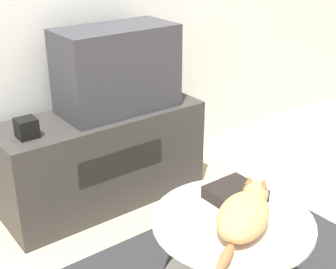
{
  "coord_description": "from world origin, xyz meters",
  "views": [
    {
      "loc": [
        -1.28,
        -1.07,
        1.57
      ],
      "look_at": [
        -0.03,
        0.57,
        0.64
      ],
      "focal_mm": 50.0,
      "sensor_mm": 36.0,
      "label": 1
    }
  ],
  "objects": [
    {
      "name": "tv",
      "position": [
        0.06,
        1.17,
        0.82
      ],
      "size": [
        0.68,
        0.35,
        0.48
      ],
      "color": "#333338",
      "rests_on": "tv_stand"
    },
    {
      "name": "coffee_table",
      "position": [
        -0.1,
        0.04,
        0.3
      ],
      "size": [
        0.67,
        0.67,
        0.45
      ],
      "color": "#B2B2B7",
      "rests_on": "rug"
    },
    {
      "name": "cat",
      "position": [
        -0.1,
        -0.02,
        0.53
      ],
      "size": [
        0.51,
        0.34,
        0.13
      ],
      "rotation": [
        0.0,
        0.0,
        0.51
      ],
      "color": "tan",
      "rests_on": "coffee_table"
    },
    {
      "name": "dvd_box",
      "position": [
        0.01,
        0.15,
        0.5
      ],
      "size": [
        0.21,
        0.21,
        0.06
      ],
      "color": "black",
      "rests_on": "coffee_table"
    },
    {
      "name": "speaker",
      "position": [
        -0.53,
        1.11,
        0.62
      ],
      "size": [
        0.1,
        0.1,
        0.1
      ],
      "color": "black",
      "rests_on": "tv_stand"
    },
    {
      "name": "tv_stand",
      "position": [
        -0.07,
        1.17,
        0.29
      ],
      "size": [
        1.22,
        0.44,
        0.57
      ],
      "color": "#33302D",
      "rests_on": "ground_plane"
    }
  ]
}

